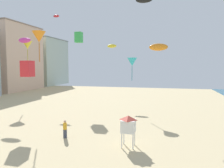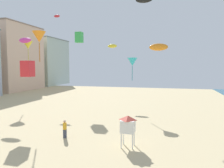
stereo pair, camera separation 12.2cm
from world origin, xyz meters
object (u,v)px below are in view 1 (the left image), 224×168
kite_cyan_delta (132,62)px  kite_yellow_parafoil (112,46)px  kite_red_parafoil (56,16)px  kite_yellow_delta (27,45)px  lifeguard_stand (128,124)px  kite_black_parafoil (144,0)px  kite_orange_delta (39,37)px  kite_magenta_parafoil (25,40)px  kite_green_box (79,37)px  kite_flyer (65,128)px  kite_red_box (28,69)px  kite_orange_parafoil (158,47)px

kite_cyan_delta → kite_yellow_parafoil: kite_yellow_parafoil is taller
kite_red_parafoil → kite_yellow_parafoil: (12.20, -1.67, -6.50)m
kite_yellow_delta → lifeguard_stand: bearing=-38.0°
kite_black_parafoil → kite_orange_delta: 12.63m
kite_magenta_parafoil → kite_cyan_delta: (15.52, 1.97, -3.18)m
kite_green_box → kite_cyan_delta: (9.75, -4.47, -4.23)m
kite_flyer → kite_magenta_parafoil: 17.95m
kite_red_box → kite_magenta_parafoil: 10.08m
kite_magenta_parafoil → kite_yellow_delta: kite_yellow_delta is taller
kite_black_parafoil → kite_yellow_parafoil: (-7.66, 17.05, -2.90)m
kite_black_parafoil → kite_orange_delta: size_ratio=0.48×
kite_cyan_delta → kite_yellow_delta: bearing=170.7°
kite_magenta_parafoil → kite_green_box: bearing=48.2°
kite_green_box → kite_magenta_parafoil: (-5.77, -6.44, -1.05)m
kite_red_parafoil → kite_green_box: (7.79, -6.85, -5.43)m
kite_yellow_parafoil → kite_red_box: bearing=-103.6°
lifeguard_stand → kite_cyan_delta: 14.05m
kite_orange_delta → kite_cyan_delta: 12.47m
lifeguard_stand → kite_cyan_delta: kite_cyan_delta is taller
kite_black_parafoil → kite_orange_delta: bearing=178.5°
kite_green_box → kite_magenta_parafoil: kite_green_box is taller
lifeguard_stand → kite_yellow_delta: bearing=153.3°
kite_red_parafoil → kite_red_box: bearing=-69.8°
kite_red_box → kite_yellow_parafoil: kite_yellow_parafoil is taller
kite_orange_parafoil → lifeguard_stand: bearing=-102.2°
kite_orange_parafoil → kite_yellow_parafoil: 16.46m
kite_black_parafoil → kite_orange_parafoil: kite_black_parafoil is taller
lifeguard_stand → kite_red_box: 12.99m
kite_flyer → kite_green_box: 20.46m
kite_black_parafoil → kite_green_box: (-12.08, 11.87, -1.84)m
kite_flyer → kite_magenta_parafoil: (-11.36, 10.28, 9.34)m
lifeguard_stand → kite_orange_parafoil: bearing=89.0°
kite_red_box → kite_yellow_parafoil: bearing=76.4°
lifeguard_stand → kite_red_parafoil: kite_red_parafoil is taller
kite_red_parafoil → kite_orange_parafoil: kite_red_parafoil is taller
kite_red_parafoil → kite_black_parafoil: bearing=-43.3°
kite_red_parafoil → kite_magenta_parafoil: (2.02, -13.29, -6.48)m
kite_red_box → kite_orange_delta: 4.31m
kite_flyer → kite_cyan_delta: kite_cyan_delta is taller
kite_orange_delta → lifeguard_stand: bearing=-26.7°
kite_flyer → kite_red_parafoil: size_ratio=1.22×
kite_magenta_parafoil → kite_yellow_parafoil: bearing=48.8°
kite_green_box → kite_yellow_parafoil: size_ratio=0.99×
kite_red_parafoil → kite_flyer: bearing=-60.4°
lifeguard_stand → kite_yellow_delta: (-20.41, 15.97, 8.26)m
kite_flyer → kite_green_box: size_ratio=0.94×
kite_green_box → kite_magenta_parafoil: bearing=-131.8°
lifeguard_stand → kite_green_box: (-11.51, 17.39, 9.47)m
kite_green_box → kite_yellow_delta: kite_green_box is taller
lifeguard_stand → kite_cyan_delta: size_ratio=0.81×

